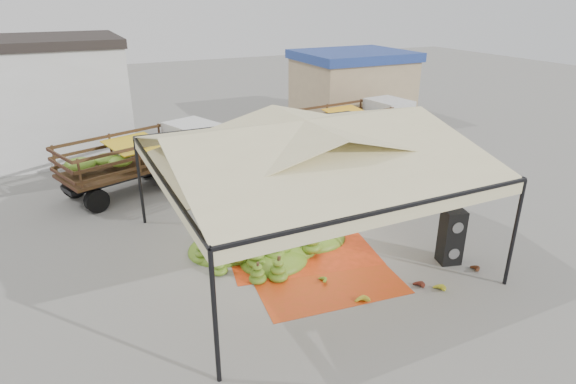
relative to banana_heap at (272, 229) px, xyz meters
name	(u,v)px	position (x,y,z in m)	size (l,w,h in m)	color
ground	(304,249)	(0.72, -0.70, -0.55)	(90.00, 90.00, 0.00)	slate
canopy_tent	(305,145)	(0.72, -0.70, 2.75)	(8.10, 8.10, 4.00)	black
building_tan	(352,86)	(10.72, 12.30, 1.52)	(6.30, 5.30, 4.10)	tan
tarp_left	(319,270)	(0.56, -1.96, -0.54)	(3.87, 3.68, 0.01)	red
tarp_right	(293,238)	(0.75, 0.12, -0.54)	(4.32, 4.53, 0.01)	#EB3D16
banana_heap	(272,229)	(0.00, 0.00, 0.00)	(5.14, 4.22, 1.10)	#4F7117
hand_yellow_a	(438,288)	(2.85, -4.21, -0.44)	(0.50, 0.41, 0.23)	gold
hand_yellow_b	(362,300)	(0.76, -3.80, -0.44)	(0.50, 0.41, 0.23)	gold
hand_red_a	(473,268)	(4.42, -3.85, -0.44)	(0.48, 0.39, 0.22)	#532C13
hand_red_b	(417,285)	(2.46, -3.85, -0.44)	(0.50, 0.41, 0.23)	#5A1F14
hand_green	(320,279)	(0.29, -2.50, -0.45)	(0.44, 0.36, 0.20)	#477F1A
hanging_bunches	(356,146)	(3.25, 0.51, 2.07)	(1.74, 0.24, 0.20)	#48811A
speaker_stack	(451,237)	(4.16, -3.16, 0.27)	(0.71, 0.66, 1.64)	black
banana_leaves	(243,248)	(-0.91, 0.17, -0.55)	(0.96, 1.36, 3.70)	#21761F
vendor	(235,200)	(-0.47, 1.97, 0.27)	(0.60, 0.39, 1.65)	gray
truck_left	(150,153)	(-2.30, 6.73, 0.80)	(6.72, 4.16, 2.18)	#483518
truck_right	(357,121)	(7.94, 7.43, 0.80)	(6.58, 2.91, 2.18)	#52361B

